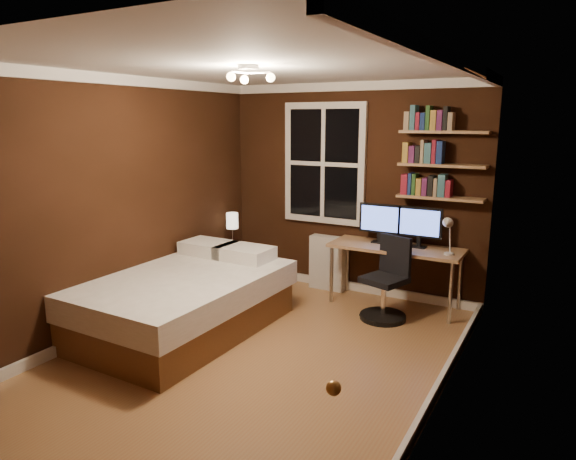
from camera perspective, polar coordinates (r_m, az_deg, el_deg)
The scene contains 24 objects.
floor at distance 4.78m, azimuth -3.23°, elevation -13.62°, with size 4.20×4.20×0.00m, color #96623C.
wall_back at distance 6.23m, azimuth 7.06°, elevation 4.46°, with size 3.20×0.04×2.50m, color black.
wall_left at distance 5.40m, azimuth -17.89°, elevation 2.77°, with size 0.04×4.20×2.50m, color black.
wall_right at distance 3.78m, azimuth 17.45°, elevation -1.06°, with size 0.04×4.20×2.50m, color black.
ceiling at distance 4.32m, azimuth -3.64°, elevation 17.74°, with size 3.20×4.20×0.02m, color white.
window at distance 6.31m, azimuth 4.05°, elevation 7.36°, with size 1.06×0.06×1.46m, color white.
door at distance 2.44m, azimuth 8.96°, elevation -13.66°, with size 0.03×0.82×2.05m, color black, non-canonical shape.
door_knob at distance 2.22m, azimuth 5.08°, elevation -17.10°, with size 0.06×0.06×0.06m, color gold.
ceiling_fixture at distance 4.23m, azimuth -4.39°, elevation 16.49°, with size 0.44×0.44×0.18m, color beige, non-canonical shape.
bookshelf_lower at distance 5.80m, azimuth 16.55°, elevation 3.46°, with size 0.92×0.22×0.03m, color #A27C4E.
books_row_lower at distance 5.78m, azimuth 16.62°, elevation 4.74°, with size 0.54×0.16×0.23m, color maroon, non-canonical shape.
bookshelf_middle at distance 5.76m, azimuth 16.76°, elevation 6.91°, with size 0.92×0.22×0.03m, color #A27C4E.
books_row_middle at distance 5.75m, azimuth 16.84°, elevation 8.20°, with size 0.42×0.16×0.23m, color navy, non-canonical shape.
bookshelf_upper at distance 5.74m, azimuth 16.97°, elevation 10.39°, with size 0.92×0.22×0.03m, color #A27C4E.
books_row_upper at distance 5.74m, azimuth 17.06°, elevation 11.68°, with size 0.54×0.16×0.23m, color #255122, non-canonical shape.
bed at distance 5.31m, azimuth -11.81°, elevation -7.58°, with size 1.56×2.14×0.72m.
nightstand at distance 6.68m, azimuth -6.11°, elevation -3.82°, with size 0.39×0.39×0.48m, color brown.
bedside_lamp at distance 6.57m, azimuth -6.20°, elevation 0.03°, with size 0.15×0.15×0.43m, color white, non-canonical shape.
radiator at distance 6.40m, azimuth 4.45°, elevation -3.64°, with size 0.45×0.16×0.67m, color silver.
desk at distance 5.86m, azimuth 11.86°, elevation -2.37°, with size 1.46×0.55×0.70m.
monitor_left at distance 5.93m, azimuth 10.15°, elevation 0.72°, with size 0.48×0.12×0.45m, color black, non-canonical shape.
monitor_right at distance 5.80m, azimuth 14.42°, elevation 0.27°, with size 0.48×0.12×0.45m, color black, non-canonical shape.
desk_lamp at distance 5.50m, azimuth 17.41°, elevation -0.61°, with size 0.14×0.32×0.44m, color silver, non-canonical shape.
office_chair at distance 5.55m, azimuth 10.86°, elevation -6.48°, with size 0.50×0.50×0.88m.
Camera 1 is at (2.33, -3.62, 2.08)m, focal length 32.00 mm.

